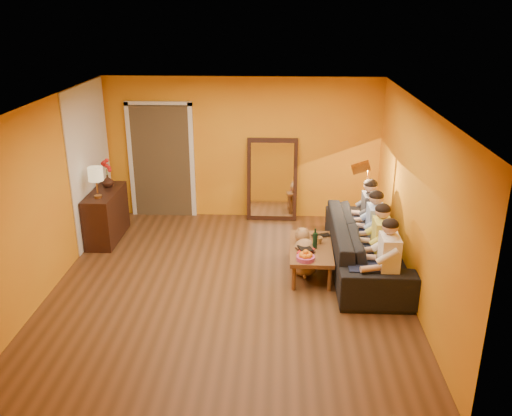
{
  "coord_description": "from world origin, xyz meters",
  "views": [
    {
      "loc": [
        0.69,
        -6.86,
        3.79
      ],
      "look_at": [
        0.35,
        0.5,
        1.0
      ],
      "focal_mm": 38.0,
      "sensor_mm": 36.0,
      "label": 1
    }
  ],
  "objects_px": {
    "table_lamp": "(96,183)",
    "dog": "(304,251)",
    "floor_lamp": "(366,207)",
    "sofa": "(366,246)",
    "tumbler": "(319,240)",
    "coffee_table": "(311,259)",
    "person_mid_left": "(381,245)",
    "person_mid_right": "(375,230)",
    "sideboard": "(106,215)",
    "person_far_left": "(388,262)",
    "mirror_frame": "(272,179)",
    "vase": "(108,181)",
    "person_far_right": "(369,216)",
    "wine_bottle": "(315,239)",
    "laptop": "(322,237)"
  },
  "relations": [
    {
      "from": "sideboard",
      "to": "wine_bottle",
      "type": "relative_size",
      "value": 3.81
    },
    {
      "from": "sideboard",
      "to": "person_mid_right",
      "type": "bearing_deg",
      "value": -11.03
    },
    {
      "from": "sofa",
      "to": "tumbler",
      "type": "height_order",
      "value": "sofa"
    },
    {
      "from": "sofa",
      "to": "tumbler",
      "type": "xyz_separation_m",
      "value": [
        -0.71,
        -0.03,
        0.09
      ]
    },
    {
      "from": "person_mid_right",
      "to": "floor_lamp",
      "type": "bearing_deg",
      "value": 94.17
    },
    {
      "from": "coffee_table",
      "to": "floor_lamp",
      "type": "distance_m",
      "value": 1.39
    },
    {
      "from": "person_mid_left",
      "to": "person_far_left",
      "type": "bearing_deg",
      "value": -90.0
    },
    {
      "from": "coffee_table",
      "to": "vase",
      "type": "distance_m",
      "value": 3.74
    },
    {
      "from": "dog",
      "to": "vase",
      "type": "bearing_deg",
      "value": 143.54
    },
    {
      "from": "mirror_frame",
      "to": "table_lamp",
      "type": "height_order",
      "value": "mirror_frame"
    },
    {
      "from": "table_lamp",
      "to": "vase",
      "type": "distance_m",
      "value": 0.57
    },
    {
      "from": "table_lamp",
      "to": "person_far_right",
      "type": "bearing_deg",
      "value": -0.02
    },
    {
      "from": "person_far_left",
      "to": "laptop",
      "type": "bearing_deg",
      "value": 122.99
    },
    {
      "from": "sofa",
      "to": "vase",
      "type": "relative_size",
      "value": 12.62
    },
    {
      "from": "coffee_table",
      "to": "dog",
      "type": "height_order",
      "value": "dog"
    },
    {
      "from": "coffee_table",
      "to": "tumbler",
      "type": "bearing_deg",
      "value": 46.0
    },
    {
      "from": "dog",
      "to": "wine_bottle",
      "type": "distance_m",
      "value": 0.28
    },
    {
      "from": "wine_bottle",
      "to": "laptop",
      "type": "bearing_deg",
      "value": 72.0
    },
    {
      "from": "sideboard",
      "to": "sofa",
      "type": "relative_size",
      "value": 0.45
    },
    {
      "from": "sideboard",
      "to": "wine_bottle",
      "type": "distance_m",
      "value": 3.65
    },
    {
      "from": "sideboard",
      "to": "dog",
      "type": "relative_size",
      "value": 1.71
    },
    {
      "from": "sofa",
      "to": "person_far_right",
      "type": "distance_m",
      "value": 0.7
    },
    {
      "from": "wine_bottle",
      "to": "tumbler",
      "type": "relative_size",
      "value": 2.84
    },
    {
      "from": "coffee_table",
      "to": "tumbler",
      "type": "relative_size",
      "value": 11.16
    },
    {
      "from": "table_lamp",
      "to": "coffee_table",
      "type": "xyz_separation_m",
      "value": [
        3.41,
        -0.8,
        -0.9
      ]
    },
    {
      "from": "dog",
      "to": "sideboard",
      "type": "bearing_deg",
      "value": 147.34
    },
    {
      "from": "tumbler",
      "to": "dog",
      "type": "bearing_deg",
      "value": -150.07
    },
    {
      "from": "coffee_table",
      "to": "person_mid_left",
      "type": "relative_size",
      "value": 1.0
    },
    {
      "from": "coffee_table",
      "to": "person_far_left",
      "type": "bearing_deg",
      "value": -40.61
    },
    {
      "from": "table_lamp",
      "to": "tumbler",
      "type": "height_order",
      "value": "table_lamp"
    },
    {
      "from": "coffee_table",
      "to": "person_mid_left",
      "type": "bearing_deg",
      "value": -16.56
    },
    {
      "from": "sideboard",
      "to": "floor_lamp",
      "type": "height_order",
      "value": "floor_lamp"
    },
    {
      "from": "mirror_frame",
      "to": "tumbler",
      "type": "relative_size",
      "value": 13.9
    },
    {
      "from": "table_lamp",
      "to": "person_far_left",
      "type": "xyz_separation_m",
      "value": [
        4.37,
        -1.65,
        -0.49
      ]
    },
    {
      "from": "wine_bottle",
      "to": "mirror_frame",
      "type": "bearing_deg",
      "value": 106.7
    },
    {
      "from": "dog",
      "to": "coffee_table",
      "type": "bearing_deg",
      "value": -11.35
    },
    {
      "from": "floor_lamp",
      "to": "person_mid_right",
      "type": "height_order",
      "value": "floor_lamp"
    },
    {
      "from": "person_mid_left",
      "to": "wine_bottle",
      "type": "bearing_deg",
      "value": 164.42
    },
    {
      "from": "tumbler",
      "to": "vase",
      "type": "distance_m",
      "value": 3.77
    },
    {
      "from": "sofa",
      "to": "person_far_left",
      "type": "xyz_separation_m",
      "value": [
        0.13,
        -1.0,
        0.23
      ]
    },
    {
      "from": "dog",
      "to": "person_far_right",
      "type": "xyz_separation_m",
      "value": [
        1.06,
        0.8,
        0.26
      ]
    },
    {
      "from": "dog",
      "to": "floor_lamp",
      "type": "bearing_deg",
      "value": 28.3
    },
    {
      "from": "vase",
      "to": "tumbler",
      "type": "bearing_deg",
      "value": -19.18
    },
    {
      "from": "sofa",
      "to": "wine_bottle",
      "type": "height_order",
      "value": "sofa"
    },
    {
      "from": "floor_lamp",
      "to": "person_far_left",
      "type": "height_order",
      "value": "floor_lamp"
    },
    {
      "from": "sideboard",
      "to": "laptop",
      "type": "bearing_deg",
      "value": -11.77
    },
    {
      "from": "mirror_frame",
      "to": "tumbler",
      "type": "height_order",
      "value": "mirror_frame"
    },
    {
      "from": "wine_bottle",
      "to": "tumbler",
      "type": "xyz_separation_m",
      "value": [
        0.07,
        0.17,
        -0.1
      ]
    },
    {
      "from": "table_lamp",
      "to": "dog",
      "type": "distance_m",
      "value": 3.49
    },
    {
      "from": "table_lamp",
      "to": "floor_lamp",
      "type": "xyz_separation_m",
      "value": [
        4.32,
        0.12,
        -0.39
      ]
    }
  ]
}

